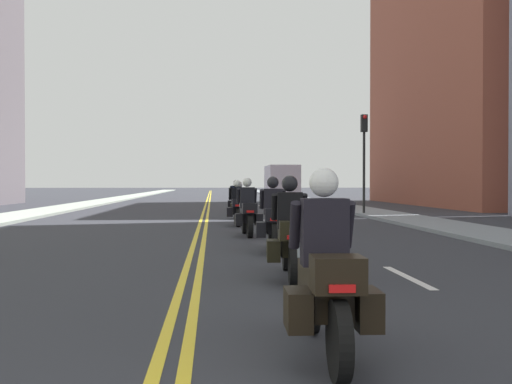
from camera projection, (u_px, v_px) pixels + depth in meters
The scene contains 16 objects.
ground_plane at pixel (208, 201), 49.46m from camera, with size 264.00×264.00×0.00m, color #2E2F36.
sidewalk_left at pixel (106, 201), 48.88m from camera, with size 2.41×144.00×0.12m, color #9AA498.
sidewalk_right at pixel (308, 200), 50.04m from camera, with size 2.41×144.00×0.12m, color gray.
centreline_yellow_inner at pixel (207, 201), 49.45m from camera, with size 0.12×132.00×0.01m, color yellow.
centreline_yellow_outer at pixel (210, 201), 49.47m from camera, with size 0.12×132.00×0.01m, color yellow.
lane_dashes_white at pixel (275, 213), 30.76m from camera, with size 0.14×56.40×0.01m.
building_right_1 at pixel (482, 0), 41.55m from camera, with size 9.82×21.85×27.93m.
motorcycle_0 at pixel (326, 281), 5.29m from camera, with size 0.77×2.17×1.65m.
motorcycle_1 at pixel (290, 237), 9.67m from camera, with size 0.78×2.24×1.64m.
motorcycle_2 at pixel (273, 221), 13.42m from camera, with size 0.78×2.25×1.66m.
motorcycle_3 at pixel (248, 213), 17.35m from camera, with size 0.78×2.16×1.66m.
motorcycle_4 at pixel (237, 207), 21.62m from camera, with size 0.76×2.24×1.62m.
motorcycle_5 at pixel (239, 203), 25.81m from camera, with size 0.77×2.14×1.58m.
motorcycle_6 at pixel (236, 200), 29.67m from camera, with size 0.78×2.16×1.65m.
traffic_light_near at pixel (364, 146), 28.25m from camera, with size 0.28×0.38×4.67m.
parked_truck at pixel (281, 186), 46.55m from camera, with size 2.20×6.50×2.80m.
Camera 1 is at (0.34, -1.59, 1.52)m, focal length 42.87 mm.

